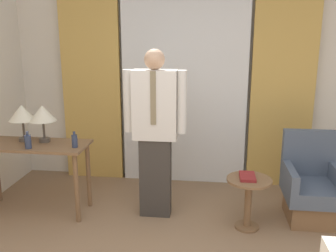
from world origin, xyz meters
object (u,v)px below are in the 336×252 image
at_px(desk, 32,155).
at_px(bottle_by_lamp, 28,142).
at_px(armchair, 311,189).
at_px(side_table, 248,195).
at_px(table_lamp_left, 22,114).
at_px(bottle_near_edge, 75,141).
at_px(book, 247,177).
at_px(table_lamp_right, 43,114).
at_px(person, 155,128).

distance_m(desk, bottle_by_lamp, 0.27).
distance_m(armchair, side_table, 0.75).
distance_m(desk, table_lamp_left, 0.46).
xyz_separation_m(bottle_near_edge, book, (1.79, -0.01, -0.31)).
bearing_deg(table_lamp_right, table_lamp_left, 180.00).
xyz_separation_m(bottle_by_lamp, side_table, (2.27, 0.07, -0.50)).
bearing_deg(person, bottle_by_lamp, -168.83).
xyz_separation_m(table_lamp_left, table_lamp_right, (0.23, 0.00, 0.00)).
bearing_deg(table_lamp_right, armchair, 2.39).
bearing_deg(table_lamp_left, side_table, -4.30).
bearing_deg(bottle_by_lamp, table_lamp_left, 124.52).
bearing_deg(armchair, bottle_near_edge, -173.68).
distance_m(table_lamp_left, side_table, 2.56).
distance_m(desk, side_table, 2.35).
relative_size(table_lamp_left, bottle_near_edge, 2.39).
bearing_deg(armchair, table_lamp_left, -177.78).
bearing_deg(book, armchair, 22.13).
relative_size(desk, bottle_near_edge, 7.26).
height_order(person, side_table, person).
bearing_deg(table_lamp_right, bottle_by_lamp, -103.39).
height_order(desk, table_lamp_right, table_lamp_right).
xyz_separation_m(table_lamp_right, book, (2.19, -0.17, -0.54)).
bearing_deg(table_lamp_left, desk, -36.43).
height_order(table_lamp_left, side_table, table_lamp_left).
xyz_separation_m(table_lamp_right, bottle_near_edge, (0.40, -0.16, -0.24)).
relative_size(desk, table_lamp_right, 3.03).
height_order(desk, person, person).
bearing_deg(bottle_by_lamp, armchair, 7.20).
xyz_separation_m(bottle_near_edge, side_table, (1.81, -0.03, -0.49)).
height_order(desk, bottle_by_lamp, bottle_by_lamp).
bearing_deg(book, table_lamp_left, 176.09).
relative_size(bottle_near_edge, bottle_by_lamp, 0.94).
relative_size(bottle_near_edge, book, 0.67).
bearing_deg(person, armchair, 4.08).
height_order(desk, table_lamp_left, table_lamp_left).
height_order(desk, side_table, desk).
xyz_separation_m(person, side_table, (0.98, -0.19, -0.61)).
bearing_deg(book, table_lamp_right, 175.68).
relative_size(bottle_near_edge, person, 0.09).
bearing_deg(bottle_near_edge, book, -0.34).
height_order(desk, book, desk).
relative_size(table_lamp_right, side_table, 0.75).
height_order(bottle_by_lamp, person, person).
distance_m(bottle_by_lamp, person, 1.32).
bearing_deg(bottle_near_edge, bottle_by_lamp, -168.13).
xyz_separation_m(table_lamp_right, person, (1.23, 0.00, -0.12)).
bearing_deg(bottle_by_lamp, bottle_near_edge, 11.87).
relative_size(table_lamp_right, armchair, 0.44).
relative_size(table_lamp_left, side_table, 0.75).
xyz_separation_m(table_lamp_left, armchair, (3.13, 0.12, -0.77)).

